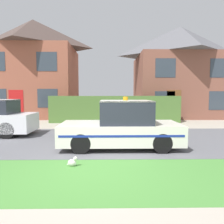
{
  "coord_description": "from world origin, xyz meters",
  "views": [
    {
      "loc": [
        0.44,
        -5.05,
        1.82
      ],
      "look_at": [
        0.58,
        4.24,
        1.05
      ],
      "focal_mm": 35.0,
      "sensor_mm": 36.0,
      "label": 1
    }
  ],
  "objects": [
    {
      "name": "lawn_verge",
      "position": [
        0.0,
        -0.43,
        0.0
      ],
      "size": [
        28.0,
        2.57,
        0.01
      ],
      "primitive_type": "cube",
      "color": "#478438",
      "rests_on": "ground"
    },
    {
      "name": "house_left",
      "position": [
        -5.56,
        12.74,
        3.92
      ],
      "size": [
        6.73,
        5.47,
        7.68
      ],
      "color": "#93513D",
      "rests_on": "ground"
    },
    {
      "name": "police_car",
      "position": [
        0.88,
        2.29,
        0.72
      ],
      "size": [
        4.0,
        1.85,
        1.72
      ],
      "rotation": [
        0.0,
        0.0,
        3.15
      ],
      "color": "black",
      "rests_on": "road_strip"
    },
    {
      "name": "ground_plane",
      "position": [
        0.0,
        0.0,
        0.0
      ],
      "size": [
        80.0,
        80.0,
        0.0
      ],
      "primitive_type": "plane",
      "color": "#A89E8E"
    },
    {
      "name": "house_right",
      "position": [
        6.22,
        12.85,
        3.69
      ],
      "size": [
        7.21,
        5.94,
        7.22
      ],
      "color": "brown",
      "rests_on": "ground"
    },
    {
      "name": "road_strip",
      "position": [
        0.0,
        3.53,
        0.01
      ],
      "size": [
        28.0,
        5.34,
        0.01
      ],
      "primitive_type": "cube",
      "color": "#5B5B60",
      "rests_on": "ground"
    },
    {
      "name": "garden_hedge",
      "position": [
        0.82,
        8.9,
        0.85
      ],
      "size": [
        8.3,
        0.77,
        1.7
      ],
      "primitive_type": "cube",
      "color": "#4C7233",
      "rests_on": "ground"
    },
    {
      "name": "cat",
      "position": [
        -0.47,
        0.33,
        0.11
      ],
      "size": [
        0.28,
        0.21,
        0.27
      ],
      "rotation": [
        0.0,
        0.0,
        6.11
      ],
      "color": "silver",
      "rests_on": "ground"
    }
  ]
}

